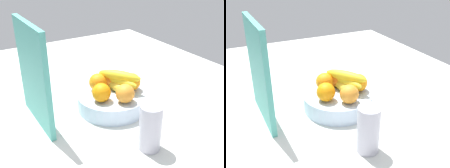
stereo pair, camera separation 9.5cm
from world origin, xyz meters
The scene contains 10 objects.
ground_plane centered at (0.00, 0.00, -1.50)cm, with size 180.00×140.00×3.00cm, color silver.
fruit_bowl centered at (-3.30, 2.58, 3.13)cm, with size 26.62×26.62×6.26cm, color silver.
orange_front_left centered at (-6.31, 8.85, 9.69)cm, with size 6.86×6.86×6.86cm, color orange.
orange_front_right centered at (-11.29, 1.97, 9.69)cm, with size 6.86×6.86×6.86cm, color orange.
orange_center centered at (-4.66, -5.54, 9.69)cm, with size 6.86×6.86×6.86cm, color orange.
orange_back_left centered at (2.72, 0.52, 9.69)cm, with size 6.86×6.86×6.86cm, color orange.
orange_back_right centered at (1.97, 5.81, 9.69)cm, with size 6.86×6.86×6.86cm, color orange.
banana_bunch centered at (-2.08, -0.77, 10.46)cm, with size 17.80×13.33×8.40cm.
cutting_board centered at (2.43, 29.78, 18.00)cm, with size 28.00×1.80×36.00cm, color #4DA598.
thermos_tumbler centered at (-30.15, 5.41, 7.56)cm, with size 7.02×7.02×15.11cm, color #B3B0C1.
Camera 2 is at (-87.60, 42.93, 56.02)cm, focal length 44.43 mm.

